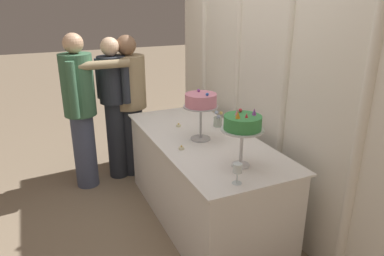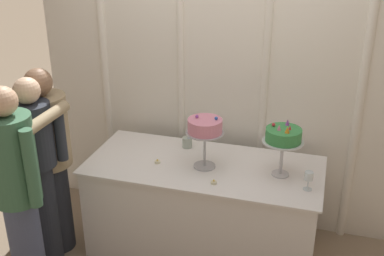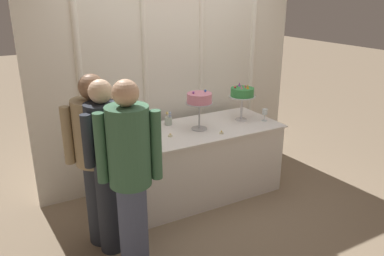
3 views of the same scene
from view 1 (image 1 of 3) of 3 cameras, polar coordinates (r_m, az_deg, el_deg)
ground_plane at (r=3.42m, az=0.08°, el=-14.32°), size 24.00×24.00×0.00m
draped_curtain at (r=3.18m, az=10.99°, el=9.85°), size 3.25×0.16×2.60m
cake_table at (r=3.25m, az=1.71°, el=-8.12°), size 1.85×0.83×0.79m
cake_display_nearleft at (r=2.95m, az=1.42°, el=4.09°), size 0.29×0.29×0.42m
cake_display_nearright at (r=2.49m, az=8.05°, el=0.53°), size 0.30×0.30×0.43m
wine_glass at (r=2.33m, az=7.27°, el=-6.54°), size 0.06×0.06×0.14m
flower_vase at (r=3.35m, az=4.16°, el=1.19°), size 0.08×0.09×0.16m
tealight_far_left at (r=3.35m, az=-2.14°, el=0.39°), size 0.05×0.05×0.03m
tealight_near_left at (r=2.85m, az=-1.70°, el=-3.22°), size 0.05×0.05×0.03m
guest_girl_blue_dress at (r=4.01m, az=-10.00°, el=4.14°), size 0.53×0.76×1.57m
guest_man_dark_suit at (r=3.95m, az=-12.31°, el=3.91°), size 0.40×0.40×1.56m
guest_man_pink_jacket at (r=3.81m, az=-17.41°, el=3.25°), size 0.47×0.41×1.62m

